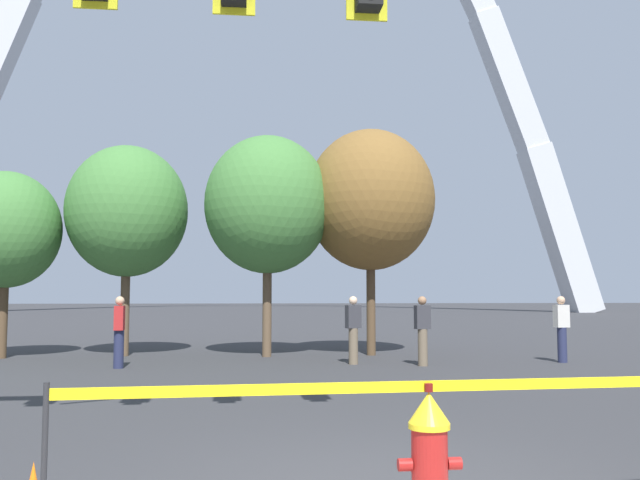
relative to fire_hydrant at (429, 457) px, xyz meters
The scene contains 12 objects.
fire_hydrant is the anchor object (origin of this frame).
caution_tape_barrier 0.25m from the fire_hydrant, 16.67° to the left, with size 5.39×0.30×1.05m.
traffic_signal_gantry 5.47m from the fire_hydrant, 150.22° to the left, with size 7.82×0.44×6.00m.
monument_arch 59.43m from the fire_hydrant, 90.24° to the left, with size 62.42×2.52×54.40m.
tree_far_left 15.61m from the fire_hydrant, 119.60° to the left, with size 2.77×2.77×4.84m.
tree_left_mid 14.83m from the fire_hydrant, 108.49° to the left, with size 3.24×3.24×5.66m.
tree_center_left 13.58m from the fire_hydrant, 93.51° to the left, with size 3.36×3.36×5.88m.
tree_center_right 13.90m from the fire_hydrant, 81.36° to the left, with size 3.52×3.52×6.16m.
pedestrian_walking_left 11.01m from the fire_hydrant, 83.92° to the left, with size 0.38×0.29×1.59m.
pedestrian_standing_center 10.75m from the fire_hydrant, 75.50° to the left, with size 0.37×0.25×1.59m.
pedestrian_walking_right 11.40m from the fire_hydrant, 111.33° to the left, with size 0.22×0.35×1.59m.
pedestrian_near_trees 12.47m from the fire_hydrant, 60.03° to the left, with size 0.37×0.26×1.59m.
Camera 1 is at (-1.06, -5.66, 1.63)m, focal length 37.74 mm.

